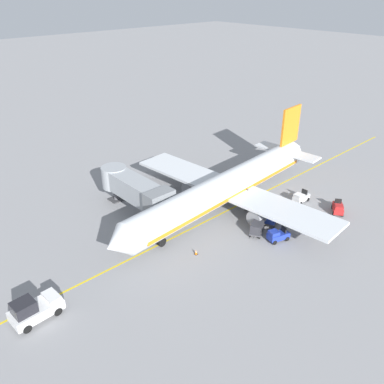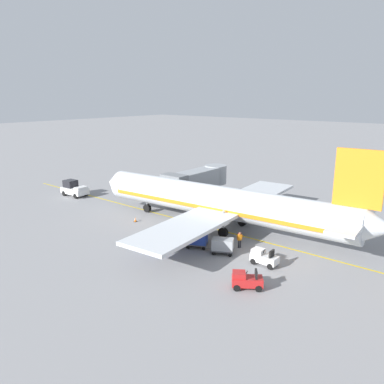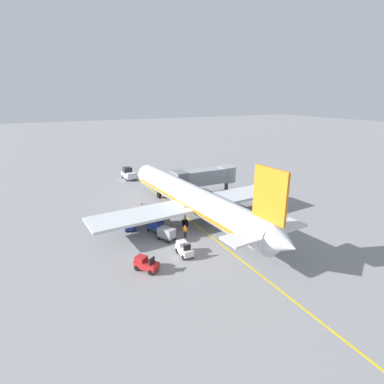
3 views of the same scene
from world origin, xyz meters
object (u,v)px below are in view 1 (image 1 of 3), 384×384
object	(u,v)px
parked_airliner	(226,187)
ground_crew_wing_walker	(271,200)
jet_bridge	(134,189)
baggage_tug_lead	(278,235)
safety_cone_nose_left	(196,252)
baggage_tug_trailing	(301,197)
baggage_cart_third_in_train	(284,208)
baggage_cart_second_in_train	(271,217)
baggage_cart_front	(257,227)
baggage_tug_spare	(338,208)
pushback_tractor	(34,309)

from	to	relation	value
parked_airliner	ground_crew_wing_walker	distance (m)	6.50
jet_bridge	baggage_tug_lead	distance (m)	18.49
parked_airliner	safety_cone_nose_left	size ratio (longest dim) A/B	63.30
baggage_tug_trailing	baggage_cart_third_in_train	size ratio (longest dim) A/B	0.86
baggage_tug_lead	baggage_cart_second_in_train	distance (m)	3.66
jet_bridge	ground_crew_wing_walker	distance (m)	17.98
jet_bridge	baggage_cart_front	size ratio (longest dim) A/B	4.24
baggage_tug_spare	safety_cone_nose_left	bearing A→B (deg)	73.44
baggage_cart_second_in_train	baggage_cart_third_in_train	world-z (taller)	same
pushback_tractor	baggage_cart_third_in_train	xyz separation A→B (m)	(-3.93, -31.07, -0.15)
baggage_cart_third_in_train	baggage_tug_trailing	bearing A→B (deg)	-85.29
parked_airliner	baggage_cart_third_in_train	xyz separation A→B (m)	(-5.97, -4.45, -2.24)
baggage_cart_third_in_train	baggage_tug_lead	bearing A→B (deg)	120.10
parked_airliner	safety_cone_nose_left	bearing A→B (deg)	115.87
baggage_tug_lead	ground_crew_wing_walker	size ratio (longest dim) A/B	1.62
baggage_tug_spare	ground_crew_wing_walker	xyz separation A→B (m)	(6.91, 4.98, 0.24)
parked_airliner	baggage_tug_lead	bearing A→B (deg)	174.21
jet_bridge	baggage_cart_third_in_train	xyz separation A→B (m)	(-13.19, -13.66, -2.50)
baggage_cart_third_in_train	ground_crew_wing_walker	size ratio (longest dim) A/B	1.72
baggage_tug_lead	baggage_tug_trailing	bearing A→B (deg)	-70.40
baggage_tug_lead	ground_crew_wing_walker	distance (m)	8.03
baggage_cart_second_in_train	baggage_cart_third_in_train	size ratio (longest dim) A/B	1.00
parked_airliner	pushback_tractor	size ratio (longest dim) A/B	8.29
baggage_cart_second_in_train	jet_bridge	bearing A→B (deg)	38.22
jet_bridge	baggage_cart_second_in_train	xyz separation A→B (m)	(-13.55, -10.67, -2.50)
jet_bridge	baggage_tug_trailing	world-z (taller)	jet_bridge
baggage_tug_lead	baggage_cart_third_in_train	xyz separation A→B (m)	(3.12, -5.38, 0.24)
baggage_cart_front	ground_crew_wing_walker	distance (m)	7.27
jet_bridge	baggage_cart_third_in_train	bearing A→B (deg)	-134.01
pushback_tractor	baggage_tug_trailing	size ratio (longest dim) A/B	1.80
safety_cone_nose_left	baggage_cart_third_in_train	bearing A→B (deg)	-95.19
baggage_cart_second_in_train	baggage_cart_third_in_train	distance (m)	3.01
baggage_tug_lead	baggage_cart_front	size ratio (longest dim) A/B	0.94
baggage_tug_trailing	baggage_cart_second_in_train	bearing A→B (deg)	95.53
jet_bridge	parked_airliner	bearing A→B (deg)	-128.13
baggage_tug_spare	baggage_cart_third_in_train	xyz separation A→B (m)	(4.54, 5.47, 0.24)
baggage_tug_spare	safety_cone_nose_left	xyz separation A→B (m)	(5.82, 19.58, -0.42)
ground_crew_wing_walker	jet_bridge	bearing A→B (deg)	52.58
baggage_cart_front	pushback_tractor	bearing A→B (deg)	79.59
ground_crew_wing_walker	safety_cone_nose_left	world-z (taller)	ground_crew_wing_walker
baggage_tug_trailing	ground_crew_wing_walker	xyz separation A→B (m)	(2.01, 3.91, 0.24)
pushback_tractor	baggage_tug_spare	world-z (taller)	pushback_tractor
baggage_tug_lead	pushback_tractor	bearing A→B (deg)	74.66
pushback_tractor	baggage_tug_spare	xyz separation A→B (m)	(-8.47, -36.53, -0.39)
pushback_tractor	baggage_tug_trailing	distance (m)	35.64
pushback_tractor	baggage_tug_lead	distance (m)	26.64
baggage_tug_spare	jet_bridge	bearing A→B (deg)	47.16
baggage_cart_third_in_train	jet_bridge	bearing A→B (deg)	45.99
baggage_tug_trailing	baggage_tug_lead	bearing A→B (deg)	109.60
jet_bridge	baggage_tug_spare	xyz separation A→B (m)	(-17.73, -19.12, -2.74)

